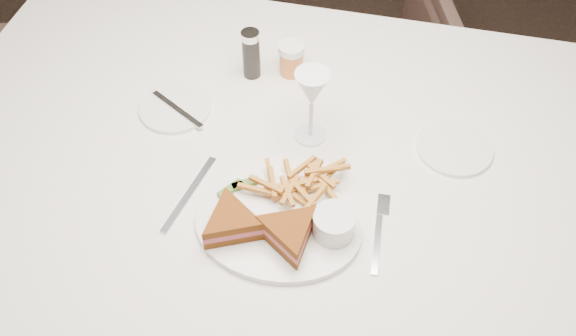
# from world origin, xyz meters

# --- Properties ---
(ground) EXTENTS (5.00, 5.00, 0.00)m
(ground) POSITION_xyz_m (0.00, 0.00, 0.00)
(ground) COLOR black
(ground) RESTS_ON ground
(table) EXTENTS (1.71, 1.20, 0.75)m
(table) POSITION_xyz_m (0.17, -0.06, 0.38)
(table) COLOR white
(table) RESTS_ON ground
(chair_far) EXTENTS (0.80, 0.78, 0.64)m
(chair_far) POSITION_xyz_m (0.10, 0.82, 0.32)
(chair_far) COLOR #49342D
(chair_far) RESTS_ON ground
(table_setting) EXTENTS (0.77, 0.61, 0.18)m
(table_setting) POSITION_xyz_m (0.17, -0.12, 0.79)
(table_setting) COLOR white
(table_setting) RESTS_ON table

